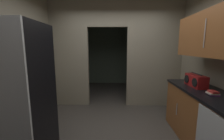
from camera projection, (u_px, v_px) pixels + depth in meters
name	position (u px, v px, depth m)	size (l,w,h in m)	color
ground	(115.00, 140.00, 2.46)	(20.00, 20.00, 0.00)	#47423D
kitchen_partition	(118.00, 51.00, 3.78)	(3.43, 0.12, 2.75)	gray
adjoining_room_shell	(115.00, 53.00, 5.53)	(3.43, 2.55, 2.75)	slate
refrigerator	(16.00, 96.00, 1.89)	(0.77, 0.74, 1.89)	black
lower_cabinet_run	(208.00, 122.00, 2.17)	(0.62, 1.86, 0.91)	brown
upper_cabinet_counterside	(218.00, 33.00, 1.96)	(0.36, 1.67, 0.66)	brown
boombox	(196.00, 81.00, 2.45)	(0.19, 0.43, 0.23)	maroon
book_stack	(213.00, 93.00, 2.01)	(0.15, 0.15, 0.06)	#8C3893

